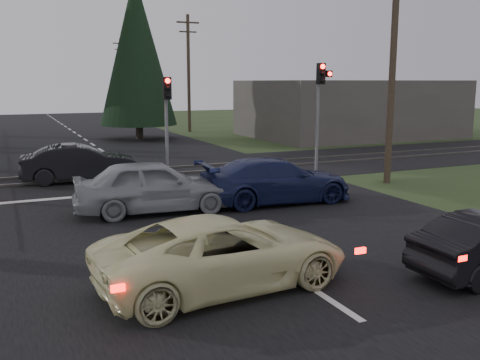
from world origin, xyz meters
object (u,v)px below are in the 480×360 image
traffic_signal_right (321,96)px  utility_pole_mid (189,71)px  utility_pole_near (393,60)px  blue_sedan (275,181)px  silver_car (154,186)px  traffic_signal_center (167,109)px  cream_coupe (223,253)px  utility_pole_far (122,75)px  dark_car_far (80,163)px

traffic_signal_right → utility_pole_mid: size_ratio=0.52×
utility_pole_near → utility_pole_mid: 24.00m
utility_pole_near → blue_sedan: size_ratio=1.78×
utility_pole_mid → silver_car: size_ratio=1.89×
traffic_signal_right → traffic_signal_center: size_ratio=1.15×
cream_coupe → blue_sedan: (4.34, 6.09, 0.05)m
utility_pole_near → traffic_signal_right: bearing=105.3°
utility_pole_near → utility_pole_mid: size_ratio=1.00×
blue_sedan → utility_pole_far: bearing=-3.0°
utility_pole_mid → traffic_signal_center: bearing=-111.2°
traffic_signal_right → blue_sedan: (-4.71, -4.79, -2.58)m
cream_coupe → utility_pole_near: bearing=-58.0°
blue_sedan → traffic_signal_center: bearing=20.5°
traffic_signal_center → utility_pole_far: 44.99m
cream_coupe → blue_sedan: blue_sedan is taller
cream_coupe → traffic_signal_center: bearing=-16.3°
utility_pole_near → utility_pole_far: bearing=90.0°
traffic_signal_center → cream_coupe: bearing=-101.7°
utility_pole_far → dark_car_far: utility_pole_far is taller
traffic_signal_center → cream_coupe: traffic_signal_center is taller
utility_pole_near → blue_sedan: utility_pole_near is taller
utility_pole_near → blue_sedan: bearing=-166.9°
traffic_signal_right → utility_pole_near: (0.95, -3.47, 1.41)m
dark_car_far → utility_pole_mid: bearing=-25.3°
utility_pole_near → blue_sedan: 7.05m
blue_sedan → utility_pole_near: bearing=-73.5°
traffic_signal_center → blue_sedan: (1.84, -6.00, -2.07)m
utility_pole_mid → blue_sedan: size_ratio=1.78×
utility_pole_near → utility_pole_far: size_ratio=1.00×
cream_coupe → dark_car_far: (-0.96, 12.57, 0.05)m
traffic_signal_right → utility_pole_mid: 20.60m
silver_car → cream_coupe: bearing=-177.7°
traffic_signal_right → utility_pole_mid: (0.95, 20.53, 1.41)m
utility_pole_mid → silver_car: 27.07m
traffic_signal_center → utility_pole_near: 9.05m
utility_pole_near → silver_car: size_ratio=1.89×
cream_coupe → utility_pole_far: bearing=-14.6°
blue_sedan → dark_car_far: (-5.31, 6.48, 0.00)m
traffic_signal_right → traffic_signal_center: bearing=169.6°
utility_pole_near → utility_pole_mid: same height
utility_pole_near → cream_coupe: bearing=-143.5°
utility_pole_mid → blue_sedan: bearing=-102.6°
utility_pole_near → dark_car_far: utility_pole_near is taller
traffic_signal_right → utility_pole_near: size_ratio=0.52×
traffic_signal_right → utility_pole_mid: bearing=87.3°
utility_pole_near → dark_car_far: 12.76m
utility_pole_mid → utility_pole_far: (0.00, 25.00, 0.00)m
utility_pole_far → cream_coupe: utility_pole_far is taller
traffic_signal_center → utility_pole_near: utility_pole_near is taller
traffic_signal_center → utility_pole_mid: size_ratio=0.46×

